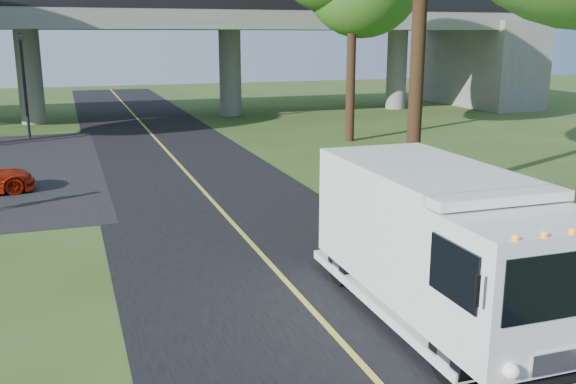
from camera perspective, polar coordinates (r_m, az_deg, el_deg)
name	(u,v)px	position (r m, az deg, el deg)	size (l,w,h in m)	color
ground	(353,356)	(10.90, 5.77, -14.28)	(120.00, 120.00, 0.00)	#374A1A
road	(216,206)	(19.81, -6.39, -1.21)	(7.00, 90.00, 0.02)	black
lane_line	(216,205)	(19.81, -6.39, -1.15)	(0.12, 90.00, 0.01)	gold
overpass	(133,44)	(40.90, -13.60, 12.67)	(54.00, 10.00, 7.30)	slate
traffic_signal	(24,74)	(34.80, -22.45, 9.64)	(0.18, 0.22, 5.20)	black
step_van	(441,241)	(11.88, 13.47, -4.30)	(2.49, 6.62, 2.77)	white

